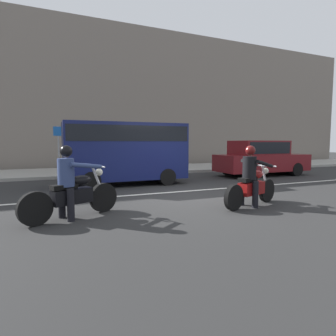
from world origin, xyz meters
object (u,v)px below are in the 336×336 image
object	(u,v)px
motorcycle_with_rider_black_leather	(251,181)
parked_van_navy	(125,149)
parked_sedan_maroon	(261,158)
motorcycle_with_rider_denim_blue	(71,189)
street_sign_post	(59,144)

from	to	relation	value
motorcycle_with_rider_black_leather	parked_van_navy	world-z (taller)	parked_van_navy
parked_van_navy	parked_sedan_maroon	distance (m)	6.88
motorcycle_with_rider_denim_blue	parked_sedan_maroon	distance (m)	10.23
parked_sedan_maroon	motorcycle_with_rider_black_leather	bearing A→B (deg)	-132.82
motorcycle_with_rider_denim_blue	parked_van_navy	size ratio (longest dim) A/B	0.46
parked_van_navy	parked_sedan_maroon	xyz separation A→B (m)	(6.86, 0.27, -0.48)
motorcycle_with_rider_denim_blue	motorcycle_with_rider_black_leather	xyz separation A→B (m)	(4.33, -0.52, -0.01)
street_sign_post	parked_sedan_maroon	bearing A→B (deg)	-21.30
motorcycle_with_rider_black_leather	motorcycle_with_rider_denim_blue	bearing A→B (deg)	173.22
street_sign_post	parked_van_navy	bearing A→B (deg)	-58.86
motorcycle_with_rider_denim_blue	parked_sedan_maroon	xyz separation A→B (m)	(9.11, 4.64, 0.24)
motorcycle_with_rider_black_leather	street_sign_post	world-z (taller)	street_sign_post
motorcycle_with_rider_black_leather	parked_van_navy	distance (m)	5.36
motorcycle_with_rider_black_leather	street_sign_post	xyz separation A→B (m)	(-4.40, 8.73, 0.90)
parked_van_navy	parked_sedan_maroon	world-z (taller)	parked_van_navy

